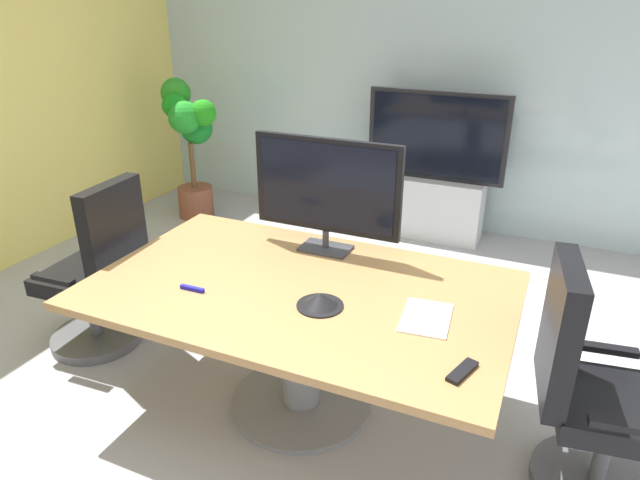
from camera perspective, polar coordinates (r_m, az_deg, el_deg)
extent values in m
plane|color=#99999E|center=(3.17, -4.78, -16.82)|extent=(7.08, 7.08, 0.00)
cube|color=#9EB2B7|center=(5.30, 11.17, 16.64)|extent=(5.67, 0.10, 2.86)
cube|color=olive|center=(2.80, -2.09, -5.08)|extent=(2.06, 1.26, 0.04)
cylinder|color=slate|center=(2.99, -1.99, -11.19)|extent=(0.20, 0.20, 0.69)
cylinder|color=slate|center=(3.19, -1.90, -16.02)|extent=(0.76, 0.76, 0.03)
cylinder|color=#4C4C51|center=(3.94, -21.61, -9.10)|extent=(0.56, 0.56, 0.06)
cylinder|color=#4C4C51|center=(3.83, -22.08, -6.46)|extent=(0.07, 0.07, 0.36)
cube|color=black|center=(3.73, -22.60, -3.53)|extent=(0.51, 0.51, 0.10)
cube|color=black|center=(3.43, -20.12, 0.55)|extent=(0.12, 0.46, 0.60)
cube|color=black|center=(3.84, -20.11, -0.36)|extent=(0.28, 0.07, 0.03)
cube|color=black|center=(3.51, -25.45, -3.62)|extent=(0.28, 0.07, 0.03)
cylinder|color=#4C4C51|center=(2.89, 26.85, -18.28)|extent=(0.07, 0.07, 0.36)
cube|color=black|center=(2.76, 27.71, -14.83)|extent=(0.54, 0.54, 0.10)
cube|color=black|center=(2.53, 23.14, -8.53)|extent=(0.15, 0.46, 0.60)
cube|color=black|center=(2.49, 28.82, -16.26)|extent=(0.28, 0.09, 0.03)
cube|color=black|center=(2.90, 26.92, -9.79)|extent=(0.28, 0.09, 0.03)
cube|color=#333338|center=(3.17, 0.58, -0.84)|extent=(0.28, 0.18, 0.02)
cylinder|color=#333338|center=(3.15, 0.58, 0.12)|extent=(0.04, 0.04, 0.10)
cube|color=black|center=(3.05, 0.70, 5.54)|extent=(0.84, 0.04, 0.52)
cube|color=black|center=(3.03, 0.55, 5.43)|extent=(0.77, 0.01, 0.47)
cube|color=#B7BABC|center=(5.20, 11.20, 3.31)|extent=(0.90, 0.36, 0.55)
cube|color=black|center=(4.99, 11.75, 10.29)|extent=(1.20, 0.06, 0.76)
cube|color=black|center=(4.96, 11.66, 10.21)|extent=(1.12, 0.01, 0.69)
cylinder|color=brown|center=(5.74, -12.47, 3.85)|extent=(0.34, 0.34, 0.30)
cylinder|color=brown|center=(5.62, -12.80, 7.39)|extent=(0.05, 0.05, 0.44)
sphere|color=#1F8B17|center=(5.38, -11.76, 12.51)|extent=(0.24, 0.24, 0.24)
sphere|color=#157823|center=(5.61, -12.42, 11.04)|extent=(0.31, 0.31, 0.31)
sphere|color=#268420|center=(5.66, -14.42, 14.24)|extent=(0.28, 0.28, 0.28)
sphere|color=#158219|center=(5.50, -14.54, 13.06)|extent=(0.23, 0.23, 0.23)
sphere|color=#1F8D26|center=(5.41, -13.55, 11.97)|extent=(0.30, 0.30, 0.30)
cone|color=black|center=(2.60, 0.00, -6.06)|extent=(0.19, 0.19, 0.07)
cylinder|color=black|center=(2.62, 0.00, -6.65)|extent=(0.22, 0.22, 0.01)
cube|color=black|center=(2.27, 14.23, -12.77)|extent=(0.10, 0.18, 0.02)
cube|color=#1919A5|center=(2.82, -12.83, -4.82)|extent=(0.13, 0.02, 0.02)
cube|color=white|center=(2.57, 10.71, -7.74)|extent=(0.24, 0.32, 0.01)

